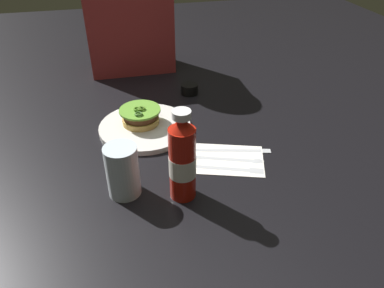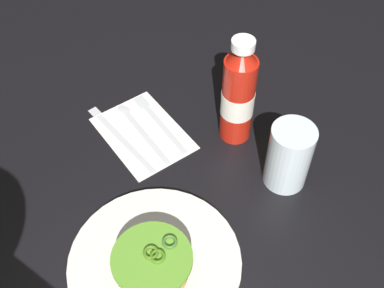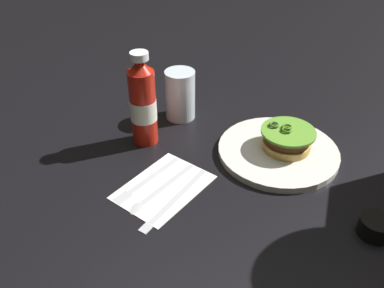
% 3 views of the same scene
% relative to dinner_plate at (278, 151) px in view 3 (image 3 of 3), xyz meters
% --- Properties ---
extents(ground_plane, '(3.00, 3.00, 0.00)m').
position_rel_dinner_plate_xyz_m(ground_plane, '(-0.02, -0.03, -0.01)').
color(ground_plane, black).
extents(dinner_plate, '(0.27, 0.27, 0.02)m').
position_rel_dinner_plate_xyz_m(dinner_plate, '(0.00, 0.00, 0.00)').
color(dinner_plate, silver).
rests_on(dinner_plate, ground_plane).
extents(burger_sandwich, '(0.12, 0.12, 0.05)m').
position_rel_dinner_plate_xyz_m(burger_sandwich, '(-0.01, 0.01, 0.03)').
color(burger_sandwich, tan).
rests_on(burger_sandwich, dinner_plate).
extents(ketchup_bottle, '(0.06, 0.06, 0.22)m').
position_rel_dinner_plate_xyz_m(ketchup_bottle, '(0.05, -0.31, 0.09)').
color(ketchup_bottle, '#B71C0F').
rests_on(ketchup_bottle, ground_plane).
extents(water_glass, '(0.08, 0.08, 0.13)m').
position_rel_dinner_plate_xyz_m(water_glass, '(-0.08, -0.27, 0.06)').
color(water_glass, silver).
rests_on(water_glass, ground_plane).
extents(condiment_cup, '(0.06, 0.06, 0.03)m').
position_rel_dinner_plate_xyz_m(condiment_cup, '(0.18, 0.20, 0.01)').
color(condiment_cup, black).
rests_on(condiment_cup, ground_plane).
extents(napkin, '(0.22, 0.19, 0.00)m').
position_rel_dinner_plate_xyz_m(napkin, '(0.19, -0.20, -0.01)').
color(napkin, white).
rests_on(napkin, ground_plane).
extents(fork_utensil, '(0.18, 0.08, 0.00)m').
position_rel_dinner_plate_xyz_m(fork_utensil, '(0.20, -0.25, -0.00)').
color(fork_utensil, silver).
rests_on(fork_utensil, napkin).
extents(spoon_utensil, '(0.18, 0.08, 0.00)m').
position_rel_dinner_plate_xyz_m(spoon_utensil, '(0.22, -0.21, -0.00)').
color(spoon_utensil, silver).
rests_on(spoon_utensil, napkin).
extents(butter_knife, '(0.21, 0.07, 0.00)m').
position_rel_dinner_plate_xyz_m(butter_knife, '(0.23, -0.17, -0.00)').
color(butter_knife, silver).
rests_on(butter_knife, napkin).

